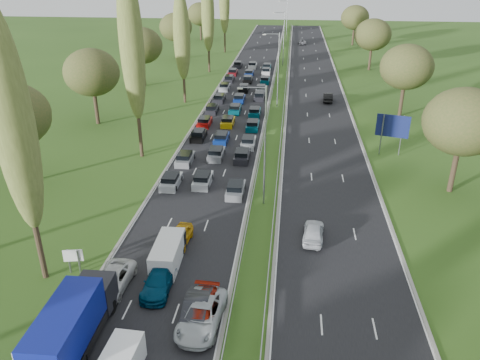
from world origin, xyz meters
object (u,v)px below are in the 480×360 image
(white_van_rear, at_px, (168,252))
(direction_sign, at_px, (392,128))
(blue_lorry, at_px, (74,324))
(near_car_2, at_px, (112,280))
(info_sign, at_px, (74,258))

(white_van_rear, height_order, direction_sign, direction_sign)
(blue_lorry, height_order, white_van_rear, blue_lorry)
(near_car_2, bearing_deg, white_van_rear, 49.42)
(near_car_2, distance_m, blue_lorry, 6.05)
(near_car_2, height_order, blue_lorry, blue_lorry)
(near_car_2, xyz_separation_m, white_van_rear, (3.38, 3.69, 0.30))
(blue_lorry, relative_size, direction_sign, 1.69)
(white_van_rear, bearing_deg, near_car_2, -134.03)
(near_car_2, height_order, direction_sign, direction_sign)
(blue_lorry, bearing_deg, white_van_rear, 69.02)
(white_van_rear, distance_m, direction_sign, 34.06)
(direction_sign, bearing_deg, near_car_2, -130.35)
(white_van_rear, bearing_deg, direction_sign, 48.44)
(info_sign, height_order, direction_sign, direction_sign)
(near_car_2, relative_size, info_sign, 2.44)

